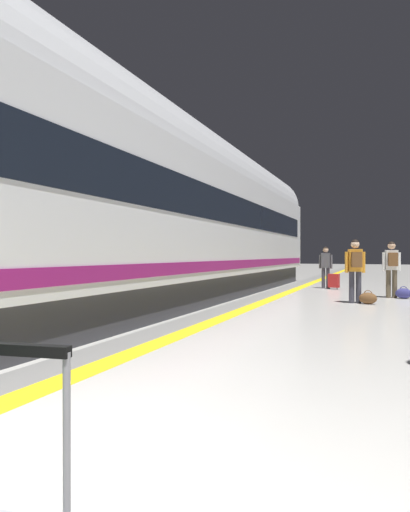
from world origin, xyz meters
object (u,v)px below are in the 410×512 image
(high_speed_train, at_px, (99,193))
(passenger_far, at_px, (392,264))
(passenger_near, at_px, (355,265))
(suitcase_mid, at_px, (334,281))
(duffel_bag_near, at_px, (368,298))
(passenger_mid, at_px, (326,264))
(duffel_bag_far, at_px, (404,293))

(high_speed_train, height_order, passenger_far, high_speed_train)
(passenger_near, distance_m, suitcase_mid, 4.70)
(passenger_near, distance_m, passenger_far, 2.08)
(passenger_near, bearing_deg, high_speed_train, -133.18)
(duffel_bag_near, height_order, suitcase_mid, suitcase_mid)
(high_speed_train, bearing_deg, passenger_near, 46.82)
(passenger_mid, relative_size, suitcase_mid, 2.81)
(duffel_bag_near, bearing_deg, passenger_near, 164.14)
(high_speed_train, xyz_separation_m, passenger_mid, (3.19, 9.58, -1.59))
(high_speed_train, height_order, duffel_bag_far, high_speed_train)
(duffel_bag_near, bearing_deg, duffel_bag_far, 64.25)
(high_speed_train, distance_m, duffel_bag_far, 9.06)
(passenger_near, distance_m, duffel_bag_far, 2.31)
(passenger_near, bearing_deg, suitcase_mid, 102.65)
(duffel_bag_far, bearing_deg, passenger_far, 163.88)
(high_speed_train, bearing_deg, passenger_mid, 71.59)
(passenger_far, xyz_separation_m, duffel_bag_far, (0.32, -0.09, -0.83))
(high_speed_train, distance_m, passenger_mid, 10.22)
(suitcase_mid, bearing_deg, passenger_mid, 145.47)
(high_speed_train, relative_size, passenger_mid, 18.74)
(passenger_mid, bearing_deg, duffel_bag_far, -49.34)
(duffel_bag_near, xyz_separation_m, passenger_far, (0.59, 1.96, 0.83))
(high_speed_train, xyz_separation_m, duffel_bag_near, (4.84, 4.74, -2.35))
(passenger_near, xyz_separation_m, passenger_mid, (-1.34, 4.76, -0.08))
(suitcase_mid, bearing_deg, duffel_bag_far, -50.95)
(high_speed_train, height_order, passenger_mid, high_speed_train)
(passenger_mid, relative_size, passenger_far, 0.95)
(high_speed_train, bearing_deg, duffel_bag_near, 44.36)
(passenger_near, height_order, duffel_bag_far, passenger_near)
(suitcase_mid, distance_m, duffel_bag_far, 3.55)
(high_speed_train, distance_m, duffel_bag_near, 7.17)
(passenger_far, bearing_deg, duffel_bag_far, -16.12)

